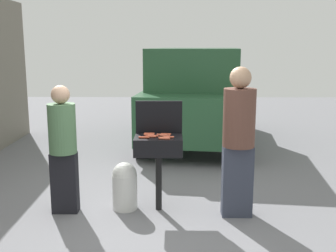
% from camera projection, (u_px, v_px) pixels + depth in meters
% --- Properties ---
extents(ground_plane, '(24.00, 24.00, 0.00)m').
position_uv_depth(ground_plane, '(134.00, 217.00, 5.10)').
color(ground_plane, slate).
extents(bbq_grill, '(0.60, 0.44, 0.96)m').
position_uv_depth(bbq_grill, '(159.00, 148.00, 5.20)').
color(bbq_grill, black).
rests_on(bbq_grill, ground).
extents(grill_lid_open, '(0.60, 0.05, 0.42)m').
position_uv_depth(grill_lid_open, '(159.00, 117.00, 5.35)').
color(grill_lid_open, black).
rests_on(grill_lid_open, bbq_grill).
extents(hot_dog_0, '(0.13, 0.04, 0.03)m').
position_uv_depth(hot_dog_0, '(165.00, 136.00, 5.17)').
color(hot_dog_0, '#C6593D').
rests_on(hot_dog_0, bbq_grill).
extents(hot_dog_1, '(0.13, 0.03, 0.03)m').
position_uv_depth(hot_dog_1, '(149.00, 134.00, 5.28)').
color(hot_dog_1, '#AD4228').
rests_on(hot_dog_1, bbq_grill).
extents(hot_dog_2, '(0.13, 0.03, 0.03)m').
position_uv_depth(hot_dog_2, '(169.00, 137.00, 5.08)').
color(hot_dog_2, '#B74C33').
rests_on(hot_dog_2, bbq_grill).
extents(hot_dog_3, '(0.13, 0.03, 0.03)m').
position_uv_depth(hot_dog_3, '(164.00, 138.00, 5.05)').
color(hot_dog_3, '#C6593D').
rests_on(hot_dog_3, bbq_grill).
extents(hot_dog_4, '(0.13, 0.03, 0.03)m').
position_uv_depth(hot_dog_4, '(151.00, 137.00, 5.12)').
color(hot_dog_4, '#B74C33').
rests_on(hot_dog_4, bbq_grill).
extents(hot_dog_5, '(0.13, 0.04, 0.03)m').
position_uv_depth(hot_dog_5, '(153.00, 136.00, 5.16)').
color(hot_dog_5, '#B74C33').
rests_on(hot_dog_5, bbq_grill).
extents(hot_dog_6, '(0.13, 0.03, 0.03)m').
position_uv_depth(hot_dog_6, '(149.00, 134.00, 5.25)').
color(hot_dog_6, '#AD4228').
rests_on(hot_dog_6, bbq_grill).
extents(hot_dog_7, '(0.13, 0.04, 0.03)m').
position_uv_depth(hot_dog_7, '(166.00, 134.00, 5.25)').
color(hot_dog_7, '#AD4228').
rests_on(hot_dog_7, bbq_grill).
extents(hot_dog_8, '(0.13, 0.04, 0.03)m').
position_uv_depth(hot_dog_8, '(162.00, 135.00, 5.22)').
color(hot_dog_8, '#B74C33').
rests_on(hot_dog_8, bbq_grill).
extents(hot_dog_9, '(0.13, 0.04, 0.03)m').
position_uv_depth(hot_dog_9, '(165.00, 138.00, 5.01)').
color(hot_dog_9, '#C6593D').
rests_on(hot_dog_9, bbq_grill).
extents(hot_dog_10, '(0.13, 0.03, 0.03)m').
position_uv_depth(hot_dog_10, '(149.00, 135.00, 5.21)').
color(hot_dog_10, '#B74C33').
rests_on(hot_dog_10, bbq_grill).
extents(hot_dog_11, '(0.13, 0.04, 0.03)m').
position_uv_depth(hot_dog_11, '(144.00, 137.00, 5.07)').
color(hot_dog_11, '#AD4228').
rests_on(hot_dog_11, bbq_grill).
extents(propane_tank, '(0.32, 0.32, 0.62)m').
position_uv_depth(propane_tank, '(125.00, 185.00, 5.32)').
color(propane_tank, silver).
rests_on(propane_tank, ground).
extents(person_left, '(0.34, 0.34, 1.61)m').
position_uv_depth(person_left, '(63.00, 145.00, 5.12)').
color(person_left, black).
rests_on(person_left, ground).
extents(person_right, '(0.39, 0.39, 1.84)m').
position_uv_depth(person_right, '(239.00, 137.00, 4.99)').
color(person_right, '#333847').
rests_on(person_right, ground).
extents(parked_minivan, '(2.46, 4.60, 2.02)m').
position_uv_depth(parked_minivan, '(196.00, 95.00, 8.98)').
color(parked_minivan, '#234C2D').
rests_on(parked_minivan, ground).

